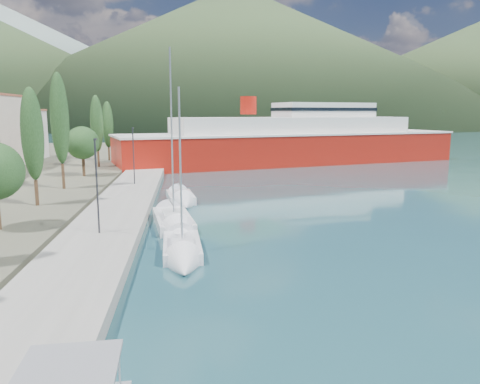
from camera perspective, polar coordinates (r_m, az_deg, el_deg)
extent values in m
plane|color=#214B53|center=(135.22, -5.11, 6.07)|extent=(1400.00, 1400.00, 0.00)
cube|color=gray|center=(42.09, -14.17, -1.66)|extent=(5.00, 88.00, 0.80)
cone|color=gray|center=(704.62, 0.35, 16.34)|extent=(760.00, 760.00, 180.00)
cone|color=#334827|center=(420.04, -0.56, 16.40)|extent=(480.00, 480.00, 115.00)
cube|color=silver|center=(85.94, -26.17, 6.20)|extent=(9.00, 10.00, 8.00)
cube|color=#9E5138|center=(85.86, -26.37, 8.96)|extent=(9.20, 10.20, 0.30)
cylinder|color=#47301E|center=(42.95, -23.55, -0.08)|extent=(0.30, 0.30, 2.16)
ellipsoid|color=#23451F|center=(42.46, -23.99, 6.47)|extent=(1.80, 1.80, 7.67)
cylinder|color=#47301E|center=(51.27, -20.74, 1.81)|extent=(0.30, 0.30, 2.58)
ellipsoid|color=#23451F|center=(50.87, -21.14, 8.36)|extent=(1.80, 1.80, 9.15)
cylinder|color=#47301E|center=(60.65, -18.53, 3.02)|extent=(0.36, 0.36, 2.50)
sphere|color=#23451F|center=(60.41, -18.67, 5.70)|extent=(3.99, 3.99, 3.99)
cylinder|color=#47301E|center=(70.35, -16.87, 3.85)|extent=(0.30, 0.30, 2.23)
ellipsoid|color=#23451F|center=(70.05, -17.07, 7.98)|extent=(1.80, 1.80, 7.92)
cylinder|color=#47301E|center=(79.53, -15.68, 4.49)|extent=(0.30, 0.30, 2.10)
ellipsoid|color=#23451F|center=(79.27, -15.84, 7.92)|extent=(1.80, 1.80, 7.43)
cylinder|color=#2D2D33|center=(30.98, -17.04, 0.59)|extent=(0.12, 0.12, 6.00)
cube|color=#2D2D33|center=(30.91, -17.23, 6.16)|extent=(0.15, 0.50, 0.12)
cylinder|color=#2D2D33|center=(51.66, -12.85, 4.27)|extent=(0.12, 0.12, 6.00)
cube|color=#2D2D33|center=(51.72, -12.94, 7.60)|extent=(0.15, 0.50, 0.12)
cube|color=slate|center=(12.22, -20.41, -19.92)|extent=(2.39, 2.81, 0.10)
cube|color=silver|center=(28.98, -7.08, -6.87)|extent=(2.43, 5.55, 0.87)
cube|color=silver|center=(28.47, -7.08, -5.96)|extent=(1.42, 2.23, 0.34)
cylinder|color=silver|center=(27.61, -7.28, 3.01)|extent=(0.12, 0.12, 9.23)
cone|color=silver|center=(25.65, -6.86, -9.09)|extent=(2.33, 2.63, 2.24)
cube|color=silver|center=(35.80, -8.15, -3.63)|extent=(3.51, 7.37, 1.00)
cube|color=silver|center=(35.20, -8.09, -2.75)|extent=(1.91, 3.02, 0.39)
cylinder|color=silver|center=(34.42, -8.32, 6.95)|extent=(0.12, 0.12, 12.22)
cone|color=silver|center=(31.44, -7.22, -5.49)|extent=(2.99, 3.63, 2.55)
cube|color=silver|center=(45.65, -7.26, -0.75)|extent=(2.99, 5.62, 0.92)
cube|color=silver|center=(45.19, -7.22, -0.06)|extent=(1.66, 2.31, 0.36)
cylinder|color=silver|center=(44.65, -7.34, 5.58)|extent=(0.12, 0.12, 9.22)
cone|color=silver|center=(42.29, -6.75, -1.57)|extent=(2.64, 2.78, 2.36)
cube|color=#A7170C|center=(79.27, 6.33, 5.09)|extent=(58.77, 26.94, 5.57)
cube|color=silver|center=(79.10, 6.37, 7.10)|extent=(59.26, 27.40, 0.30)
cube|color=silver|center=(79.06, 6.38, 7.97)|extent=(41.00, 20.20, 2.98)
cube|color=silver|center=(82.03, 10.14, 9.82)|extent=(17.54, 11.45, 2.39)
cylinder|color=#A7170C|center=(75.58, 1.02, 10.51)|extent=(2.59, 2.59, 2.78)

